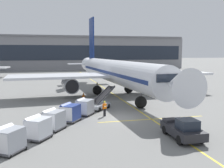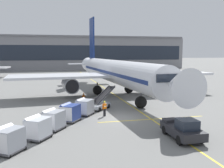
{
  "view_description": "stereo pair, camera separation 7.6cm",
  "coord_description": "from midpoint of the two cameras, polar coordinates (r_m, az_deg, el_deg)",
  "views": [
    {
      "loc": [
        -7.15,
        -26.47,
        7.13
      ],
      "look_at": [
        0.24,
        4.51,
        3.24
      ],
      "focal_mm": 41.12,
      "sensor_mm": 36.0,
      "label": 1
    },
    {
      "loc": [
        -7.08,
        -26.49,
        7.13
      ],
      "look_at": [
        0.24,
        4.51,
        3.24
      ],
      "focal_mm": 41.12,
      "sensor_mm": 36.0,
      "label": 2
    }
  ],
  "objects": [
    {
      "name": "baggage_cart_third",
      "position": [
        24.58,
        -12.83,
        -7.65
      ],
      "size": [
        2.44,
        2.71,
        1.91
      ],
      "color": "#515156",
      "rests_on": "ground"
    },
    {
      "name": "pushback_tug",
      "position": [
        22.42,
        15.55,
        -9.62
      ],
      "size": [
        2.18,
        4.43,
        1.83
      ],
      "color": "#232328",
      "rests_on": "ground"
    },
    {
      "name": "apron_guidance_line_lead_in",
      "position": [
        43.0,
        0.88,
        -2.57
      ],
      "size": [
        0.2,
        110.0,
        0.01
      ],
      "color": "yellow",
      "rests_on": "ground"
    },
    {
      "name": "parked_airplane",
      "position": [
        43.31,
        0.73,
        2.68
      ],
      "size": [
        34.71,
        44.62,
        15.13
      ],
      "color": "silver",
      "rests_on": "ground"
    },
    {
      "name": "ground_crew_by_carts",
      "position": [
        31.07,
        -6.19,
        -4.46
      ],
      "size": [
        0.33,
        0.55,
        1.74
      ],
      "color": "#514C42",
      "rests_on": "ground"
    },
    {
      "name": "ground_crew_by_loader",
      "position": [
        29.03,
        -1.6,
        -5.23
      ],
      "size": [
        0.52,
        0.39,
        1.74
      ],
      "color": "black",
      "rests_on": "ground"
    },
    {
      "name": "safety_cone_engine_keepout",
      "position": [
        41.61,
        -6.27,
        -2.41
      ],
      "size": [
        0.69,
        0.69,
        0.78
      ],
      "color": "black",
      "rests_on": "ground"
    },
    {
      "name": "baggage_cart_fifth",
      "position": [
        20.11,
        -21.94,
        -11.3
      ],
      "size": [
        2.44,
        2.71,
        1.91
      ],
      "color": "#515156",
      "rests_on": "ground"
    },
    {
      "name": "terminal_building",
      "position": [
        116.25,
        -12.66,
        6.77
      ],
      "size": [
        114.27,
        18.11,
        14.27
      ],
      "color": "gray",
      "rests_on": "ground"
    },
    {
      "name": "baggage_cart_fourth",
      "position": [
        22.31,
        -16.14,
        -9.27
      ],
      "size": [
        2.44,
        2.71,
        1.91
      ],
      "color": "#515156",
      "rests_on": "ground"
    },
    {
      "name": "belt_loader",
      "position": [
        32.79,
        -2.65,
        -4.14
      ],
      "size": [
        4.48,
        4.95,
        2.67
      ],
      "color": "#A3A8B2",
      "rests_on": "ground"
    },
    {
      "name": "ground_plane",
      "position": [
        28.33,
        1.72,
        -7.61
      ],
      "size": [
        600.0,
        600.0,
        0.0
      ],
      "primitive_type": "plane",
      "color": "slate"
    },
    {
      "name": "apron_guidance_line_stop_bar",
      "position": [
        28.28,
        9.06,
        -7.72
      ],
      "size": [
        12.0,
        0.2,
        0.01
      ],
      "color": "yellow",
      "rests_on": "ground"
    },
    {
      "name": "baggage_cart_second",
      "position": [
        27.06,
        -9.26,
        -6.22
      ],
      "size": [
        2.44,
        2.71,
        1.91
      ],
      "color": "#515156",
      "rests_on": "ground"
    },
    {
      "name": "baggage_cart_lead",
      "position": [
        29.63,
        -6.06,
        -5.01
      ],
      "size": [
        2.44,
        2.71,
        1.91
      ],
      "color": "#515156",
      "rests_on": "ground"
    }
  ]
}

